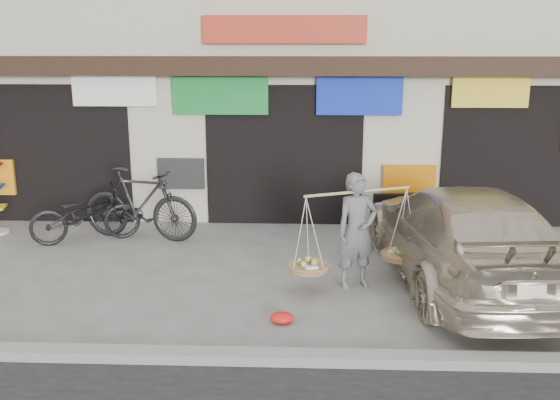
{
  "coord_description": "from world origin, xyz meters",
  "views": [
    {
      "loc": [
        0.38,
        -8.32,
        3.51
      ],
      "look_at": [
        0.02,
        0.9,
        1.14
      ],
      "focal_mm": 40.0,
      "sensor_mm": 36.0,
      "label": 1
    }
  ],
  "objects_px": {
    "bike_0": "(85,215)",
    "suv": "(461,234)",
    "bike_1": "(140,204)",
    "street_vendor": "(357,235)"
  },
  "relations": [
    {
      "from": "street_vendor",
      "to": "suv",
      "type": "bearing_deg",
      "value": -11.03
    },
    {
      "from": "bike_1",
      "to": "suv",
      "type": "xyz_separation_m",
      "value": [
        5.28,
        -1.81,
        0.07
      ]
    },
    {
      "from": "street_vendor",
      "to": "bike_0",
      "type": "xyz_separation_m",
      "value": [
        -4.65,
        1.92,
        -0.28
      ]
    },
    {
      "from": "bike_0",
      "to": "bike_1",
      "type": "xyz_separation_m",
      "value": [
        0.93,
        0.2,
        0.16
      ]
    },
    {
      "from": "street_vendor",
      "to": "bike_1",
      "type": "distance_m",
      "value": 4.28
    },
    {
      "from": "street_vendor",
      "to": "suv",
      "type": "relative_size",
      "value": 0.38
    },
    {
      "from": "bike_0",
      "to": "suv",
      "type": "height_order",
      "value": "suv"
    },
    {
      "from": "suv",
      "to": "bike_1",
      "type": "bearing_deg",
      "value": -23.84
    },
    {
      "from": "bike_1",
      "to": "suv",
      "type": "bearing_deg",
      "value": -96.75
    },
    {
      "from": "bike_0",
      "to": "bike_1",
      "type": "distance_m",
      "value": 0.97
    }
  ]
}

